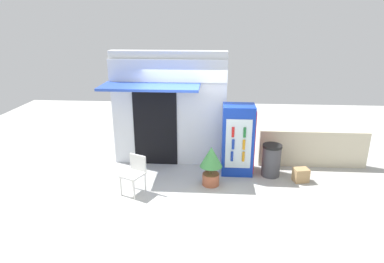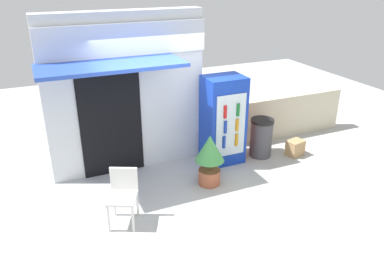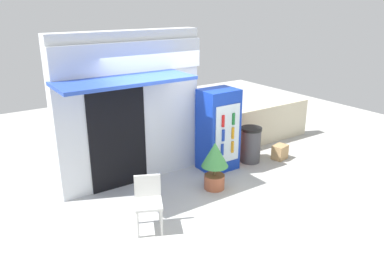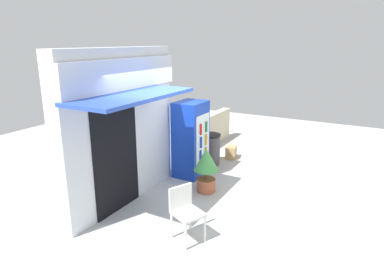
{
  "view_description": "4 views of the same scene",
  "coord_description": "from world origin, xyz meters",
  "views": [
    {
      "loc": [
        0.51,
        -6.81,
        3.67
      ],
      "look_at": [
        0.03,
        0.09,
        1.31
      ],
      "focal_mm": 31.17,
      "sensor_mm": 36.0,
      "label": 1
    },
    {
      "loc": [
        -2.16,
        -5.14,
        3.56
      ],
      "look_at": [
        0.11,
        0.11,
        1.09
      ],
      "focal_mm": 35.36,
      "sensor_mm": 36.0,
      "label": 2
    },
    {
      "loc": [
        -3.55,
        -5.01,
        3.39
      ],
      "look_at": [
        0.06,
        0.3,
        1.19
      ],
      "focal_mm": 35.28,
      "sensor_mm": 36.0,
      "label": 3
    },
    {
      "loc": [
        -5.19,
        -2.65,
        3.03
      ],
      "look_at": [
        0.24,
        0.35,
        1.32
      ],
      "focal_mm": 30.79,
      "sensor_mm": 36.0,
      "label": 4
    }
  ],
  "objects": [
    {
      "name": "potted_plant_near_shop",
      "position": [
        0.46,
        0.14,
        0.56
      ],
      "size": [
        0.51,
        0.51,
        0.94
      ],
      "color": "#AD5B3D",
      "rests_on": "ground"
    },
    {
      "name": "cardboard_box",
      "position": [
        2.58,
        0.45,
        0.16
      ],
      "size": [
        0.38,
        0.32,
        0.33
      ],
      "primitive_type": "cube",
      "rotation": [
        0.0,
        0.0,
        0.22
      ],
      "color": "tan",
      "rests_on": "ground"
    },
    {
      "name": "plastic_chair",
      "position": [
        -1.19,
        -0.32,
        0.5
      ],
      "size": [
        0.57,
        0.58,
        0.84
      ],
      "color": "silver",
      "rests_on": "ground"
    },
    {
      "name": "stone_boundary_wall",
      "position": [
        3.06,
        1.39,
        0.48
      ],
      "size": [
        2.73,
        0.22,
        0.95
      ],
      "primitive_type": "cube",
      "color": "beige",
      "rests_on": "ground"
    },
    {
      "name": "drink_cooler",
      "position": [
        1.1,
        0.85,
        0.87
      ],
      "size": [
        0.77,
        0.66,
        1.73
      ],
      "color": "#1438B2",
      "rests_on": "ground"
    },
    {
      "name": "trash_bin",
      "position": [
        1.92,
        0.73,
        0.4
      ],
      "size": [
        0.47,
        0.47,
        0.8
      ],
      "color": "#47474C",
      "rests_on": "ground"
    },
    {
      "name": "storefront_building",
      "position": [
        -0.67,
        1.35,
        1.52
      ],
      "size": [
        2.95,
        1.28,
        2.92
      ],
      "color": "silver",
      "rests_on": "ground"
    },
    {
      "name": "ground",
      "position": [
        0.0,
        0.0,
        0.0
      ],
      "size": [
        16.0,
        16.0,
        0.0
      ],
      "primitive_type": "plane",
      "color": "#B2B2AD"
    }
  ]
}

